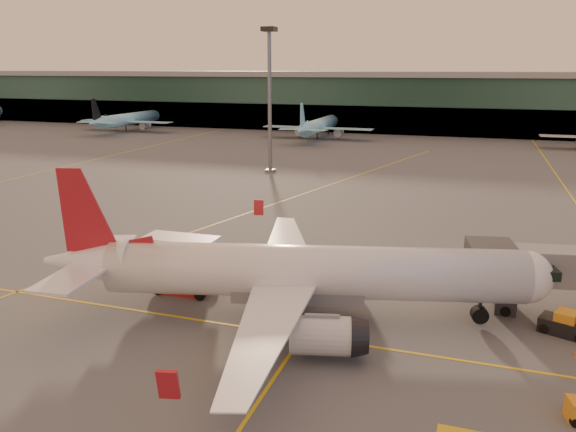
% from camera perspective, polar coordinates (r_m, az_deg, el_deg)
% --- Properties ---
extents(ground, '(600.00, 600.00, 0.00)m').
position_cam_1_polar(ground, '(38.87, -8.08, -14.09)').
color(ground, '#4C4F54').
rests_on(ground, ground).
extents(taxi_markings, '(100.12, 173.00, 0.01)m').
position_cam_1_polar(taxi_markings, '(80.40, 1.35, 1.38)').
color(taxi_markings, yellow).
rests_on(taxi_markings, ground).
extents(terminal, '(400.00, 20.00, 17.60)m').
position_cam_1_polar(terminal, '(173.03, 13.55, 11.14)').
color(terminal, '#19382D').
rests_on(terminal, ground).
extents(mast_west_near, '(2.40, 2.40, 25.60)m').
position_cam_1_polar(mast_west_near, '(102.72, -1.88, 12.69)').
color(mast_west_near, slate).
rests_on(mast_west_near, ground).
extents(distant_aircraft_row, '(290.00, 34.00, 13.00)m').
position_cam_1_polar(distant_aircraft_row, '(153.85, 4.63, 7.81)').
color(distant_aircraft_row, '#98EBFF').
rests_on(distant_aircraft_row, ground).
extents(main_airplane, '(37.76, 34.41, 11.55)m').
position_cam_1_polar(main_airplane, '(42.28, 0.80, -5.87)').
color(main_airplane, white).
rests_on(main_airplane, ground).
extents(catering_truck, '(6.33, 2.94, 4.87)m').
position_cam_1_polar(catering_truck, '(48.76, -10.71, -4.50)').
color(catering_truck, '#A51E17').
rests_on(catering_truck, ground).
extents(pushback_tug, '(3.82, 2.90, 1.75)m').
position_cam_1_polar(pushback_tug, '(45.87, 26.34, -9.90)').
color(pushback_tug, black).
rests_on(pushback_tug, ground).
extents(cone_tail, '(0.49, 0.49, 0.63)m').
position_cam_1_polar(cone_tail, '(53.98, -20.79, -6.11)').
color(cone_tail, '#FC5B0D').
rests_on(cone_tail, ground).
extents(cone_wing_left, '(0.40, 0.40, 0.51)m').
position_cam_1_polar(cone_wing_left, '(59.58, 5.54, -3.28)').
color(cone_wing_left, '#FC5B0D').
rests_on(cone_wing_left, ground).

